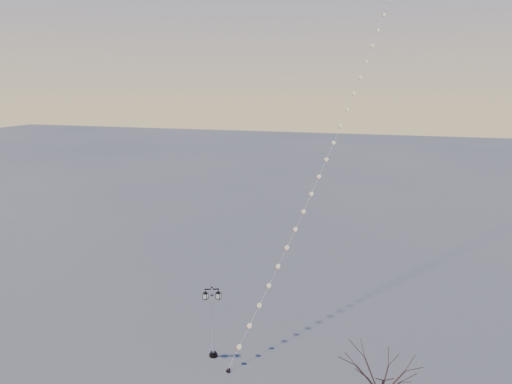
% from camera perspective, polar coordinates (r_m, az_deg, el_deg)
% --- Properties ---
extents(ground, '(300.00, 300.00, 0.00)m').
position_cam_1_polar(ground, '(29.99, -3.93, -22.36)').
color(ground, '#434543').
rests_on(ground, ground).
extents(street_lamp, '(1.20, 0.71, 4.91)m').
position_cam_1_polar(street_lamp, '(31.15, -5.33, -15.07)').
color(street_lamp, black).
rests_on(street_lamp, ground).
extents(bare_tree, '(2.78, 2.78, 4.61)m').
position_cam_1_polar(bare_tree, '(25.74, 15.06, -20.82)').
color(bare_tree, '#33241C').
rests_on(bare_tree, ground).
extents(kite_train, '(13.15, 36.66, 45.83)m').
position_cam_1_polar(kite_train, '(42.51, 13.87, 20.05)').
color(kite_train, black).
rests_on(kite_train, ground).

